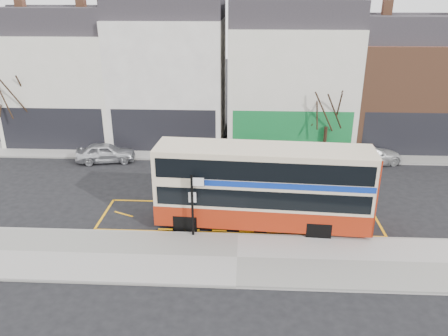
# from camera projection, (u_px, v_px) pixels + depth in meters

# --- Properties ---
(ground) EXTENTS (120.00, 120.00, 0.00)m
(ground) POSITION_uv_depth(u_px,v_px,m) (238.00, 233.00, 20.94)
(ground) COLOR black
(ground) RESTS_ON ground
(pavement) EXTENTS (40.00, 4.00, 0.15)m
(pavement) POSITION_uv_depth(u_px,v_px,m) (237.00, 258.00, 18.78)
(pavement) COLOR #9E9A96
(pavement) RESTS_ON ground
(kerb) EXTENTS (40.00, 0.15, 0.15)m
(kerb) POSITION_uv_depth(u_px,v_px,m) (238.00, 235.00, 20.56)
(kerb) COLOR gray
(kerb) RESTS_ON ground
(far_pavement) EXTENTS (50.00, 3.00, 0.15)m
(far_pavement) POSITION_uv_depth(u_px,v_px,m) (241.00, 153.00, 31.11)
(far_pavement) COLOR #9E9A96
(far_pavement) RESTS_ON ground
(road_markings) EXTENTS (14.00, 3.40, 0.01)m
(road_markings) POSITION_uv_depth(u_px,v_px,m) (239.00, 217.00, 22.42)
(road_markings) COLOR #FFA70D
(road_markings) RESTS_ON ground
(terrace_far_left) EXTENTS (8.00, 8.01, 10.80)m
(terrace_far_left) POSITION_uv_depth(u_px,v_px,m) (68.00, 75.00, 33.68)
(terrace_far_left) COLOR silver
(terrace_far_left) RESTS_ON ground
(terrace_left) EXTENTS (8.00, 8.01, 11.80)m
(terrace_left) POSITION_uv_depth(u_px,v_px,m) (171.00, 69.00, 33.12)
(terrace_left) COLOR white
(terrace_left) RESTS_ON ground
(terrace_green_shop) EXTENTS (9.00, 8.01, 11.30)m
(terrace_green_shop) POSITION_uv_depth(u_px,v_px,m) (290.00, 74.00, 32.79)
(terrace_green_shop) COLOR silver
(terrace_green_shop) RESTS_ON ground
(terrace_right) EXTENTS (9.00, 8.01, 10.30)m
(terrace_right) POSITION_uv_depth(u_px,v_px,m) (410.00, 82.00, 32.55)
(terrace_right) COLOR brown
(terrace_right) RESTS_ON ground
(double_decker_bus) EXTENTS (10.32, 3.00, 4.07)m
(double_decker_bus) POSITION_uv_depth(u_px,v_px,m) (263.00, 186.00, 20.82)
(double_decker_bus) COLOR beige
(double_decker_bus) RESTS_ON ground
(bus_stop_post) EXTENTS (0.75, 0.13, 3.01)m
(bus_stop_post) POSITION_uv_depth(u_px,v_px,m) (194.00, 200.00, 19.82)
(bus_stop_post) COLOR black
(bus_stop_post) RESTS_ON pavement
(car_silver) EXTENTS (4.11, 2.24, 1.33)m
(car_silver) POSITION_uv_depth(u_px,v_px,m) (106.00, 153.00, 29.52)
(car_silver) COLOR silver
(car_silver) RESTS_ON ground
(car_grey) EXTENTS (4.00, 1.79, 1.27)m
(car_grey) POSITION_uv_depth(u_px,v_px,m) (259.00, 155.00, 29.24)
(car_grey) COLOR #47494F
(car_grey) RESTS_ON ground
(car_white) EXTENTS (4.84, 3.13, 1.30)m
(car_white) POSITION_uv_depth(u_px,v_px,m) (369.00, 155.00, 29.12)
(car_white) COLOR silver
(car_white) RESTS_ON ground
(street_tree_left) EXTENTS (3.28, 3.28, 7.09)m
(street_tree_left) POSITION_uv_depth(u_px,v_px,m) (12.00, 83.00, 30.48)
(street_tree_left) COLOR black
(street_tree_left) RESTS_ON ground
(street_tree_right) EXTENTS (2.77, 2.77, 5.98)m
(street_tree_right) POSITION_uv_depth(u_px,v_px,m) (328.00, 100.00, 29.12)
(street_tree_right) COLOR black
(street_tree_right) RESTS_ON ground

